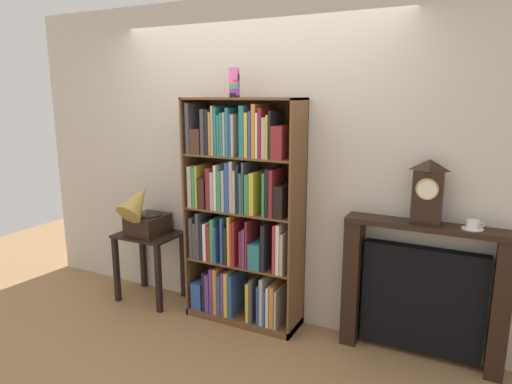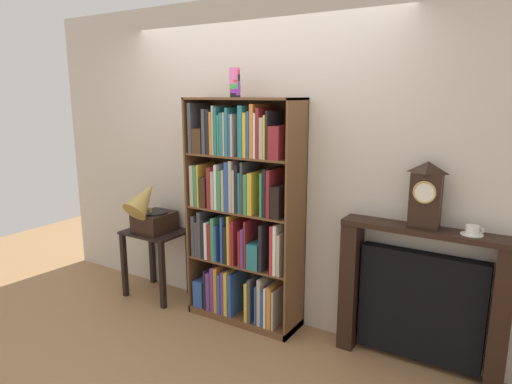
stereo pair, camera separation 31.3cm
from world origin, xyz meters
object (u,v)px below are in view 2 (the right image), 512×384
Objects in this scene: gramophone at (149,210)px; mantel_clock at (426,195)px; fireplace_mantel at (420,299)px; cup_stack at (235,83)px; teacup_with_saucer at (472,231)px; bookshelf at (241,217)px; side_table_left at (156,247)px.

mantel_clock is (2.39, 0.17, 0.40)m from gramophone.
fireplace_mantel is (2.41, 0.19, -0.36)m from gramophone.
cup_stack is 0.42× the size of gramophone.
gramophone reaches higher than fireplace_mantel.
cup_stack is 2.00m from teacup_with_saucer.
bookshelf is at bearing -176.83° from mantel_clock.
bookshelf reaches higher than side_table_left.
teacup_with_saucer reaches higher than fireplace_mantel.
cup_stack is at bearing 0.12° from side_table_left.
cup_stack reaches higher than fireplace_mantel.
cup_stack is 1.62× the size of teacup_with_saucer.
teacup_with_saucer is (0.30, 0.00, -0.20)m from mantel_clock.
bookshelf is 1.67× the size of fireplace_mantel.
bookshelf reaches higher than mantel_clock.
bookshelf is 1.09m from cup_stack.
bookshelf is 1.05m from side_table_left.
gramophone is 1.18× the size of mantel_clock.
mantel_clock is (1.46, 0.11, -0.75)m from cup_stack.
fireplace_mantel is at bearing 176.53° from teacup_with_saucer.
teacup_with_saucer is at bearing 2.70° from bookshelf.
mantel_clock is at bearing -127.78° from fireplace_mantel.
cup_stack reaches higher than gramophone.
bookshelf is 1.51m from fireplace_mantel.
cup_stack is at bearing -175.65° from mantel_clock.
cup_stack is 1.48m from gramophone.
mantel_clock reaches higher than gramophone.
fireplace_mantel is 8.14× the size of teacup_with_saucer.
bookshelf is at bearing 5.64° from gramophone.
bookshelf is 1.74m from teacup_with_saucer.
teacup_with_saucer is at bearing 3.75° from gramophone.
mantel_clock reaches higher than fireplace_mantel.
gramophone is 3.85× the size of teacup_with_saucer.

